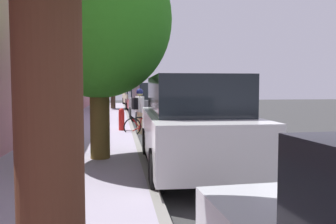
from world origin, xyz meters
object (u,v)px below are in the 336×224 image
Objects in this scene: cyclist_with_backpack at (139,106)px; street_tree_mid_block at (99,20)px; parked_sedan_red_second at (140,102)px; street_tree_near_cyclist at (113,70)px; parked_suv_white_far at (192,123)px; parked_pickup_tan_nearest at (134,97)px; parked_suv_grey_mid at (152,103)px; pedestrian_on_phone at (94,99)px; bicycle_at_curb at (146,126)px; fire_hydrant at (122,119)px.

cyclist_with_backpack is 0.35× the size of street_tree_mid_block.
street_tree_near_cyclist reaches higher than parked_sedan_red_second.
parked_suv_white_far is at bearing 154.52° from street_tree_mid_block.
parked_pickup_tan_nearest is 1.12× the size of parked_suv_grey_mid.
parked_pickup_tan_nearest is 26.89m from parked_suv_white_far.
pedestrian_on_phone is (1.15, -15.11, -2.22)m from street_tree_mid_block.
parked_pickup_tan_nearest reaches higher than parked_sedan_red_second.
street_tree_near_cyclist is at bearing -52.79° from parked_sedan_red_second.
bicycle_at_curb is (0.66, 4.25, -0.67)m from parked_suv_grey_mid.
pedestrian_on_phone is (2.57, -10.31, 0.69)m from bicycle_at_curb.
parked_suv_grey_mid reaches higher than fire_hydrant.
parked_pickup_tan_nearest is 16.91m from parked_suv_grey_mid.
parked_suv_white_far is at bearing 95.19° from bicycle_at_curb.
parked_suv_white_far is 0.97× the size of street_tree_mid_block.
parked_sedan_red_second reaches higher than bicycle_at_curb.
fire_hydrant is (1.44, 20.74, -0.32)m from parked_pickup_tan_nearest.
parked_suv_white_far is 6.32m from fire_hydrant.
parked_suv_grey_mid is 2.87× the size of bicycle_at_curb.
cyclist_with_backpack is at bearing -63.32° from bicycle_at_curb.
bicycle_at_curb is 10.65m from pedestrian_on_phone.
parked_sedan_red_second is 3.78m from pedestrian_on_phone.
parked_sedan_red_second is 4.10m from street_tree_near_cyclist.
parked_pickup_tan_nearest is 21.17m from bicycle_at_curb.
parked_pickup_tan_nearest reaches higher than fire_hydrant.
cyclist_with_backpack is (0.77, 20.72, 0.16)m from parked_pickup_tan_nearest.
street_tree_near_cyclist is (1.95, -20.76, 2.19)m from parked_suv_white_far.
street_tree_near_cyclist is 5.32m from pedestrian_on_phone.
street_tree_mid_block is (2.08, 9.05, 2.24)m from parked_suv_grey_mid.
parked_sedan_red_second is 17.52m from street_tree_mid_block.
parked_sedan_red_second is at bearing -96.56° from street_tree_mid_block.
street_tree_mid_block is 15.32m from pedestrian_on_phone.
cyclist_with_backpack is 0.83m from fire_hydrant.
cyclist_with_backpack is (0.88, 3.80, 0.04)m from parked_suv_grey_mid.
fire_hydrant reaches higher than bicycle_at_curb.
fire_hydrant is (1.55, 3.83, -0.45)m from parked_suv_grey_mid.
cyclist_with_backpack is 5.82m from street_tree_mid_block.
fire_hydrant is at bearing 86.03° from parked_pickup_tan_nearest.
parked_pickup_tan_nearest is 1.28× the size of street_tree_near_cyclist.
fire_hydrant is at bearing 99.63° from pedestrian_on_phone.
pedestrian_on_phone is (2.35, -9.87, -0.01)m from cyclist_with_backpack.
fire_hydrant is at bearing 83.12° from parked_sedan_red_second.
parked_suv_grey_mid is 11.20m from street_tree_near_cyclist.
parked_sedan_red_second is 2.68× the size of bicycle_at_curb.
pedestrian_on_phone is at bearing -61.94° from parked_suv_grey_mid.
parked_suv_grey_mid is 4.16m from fire_hydrant.
parked_suv_white_far is 16.34m from pedestrian_on_phone.
street_tree_near_cyclist is (1.98, -2.61, 2.46)m from parked_sedan_red_second.
parked_suv_grey_mid reaches higher than bicycle_at_curb.
bicycle_at_curb is 0.40× the size of street_tree_near_cyclist.
parked_pickup_tan_nearest is 6.84m from street_tree_near_cyclist.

